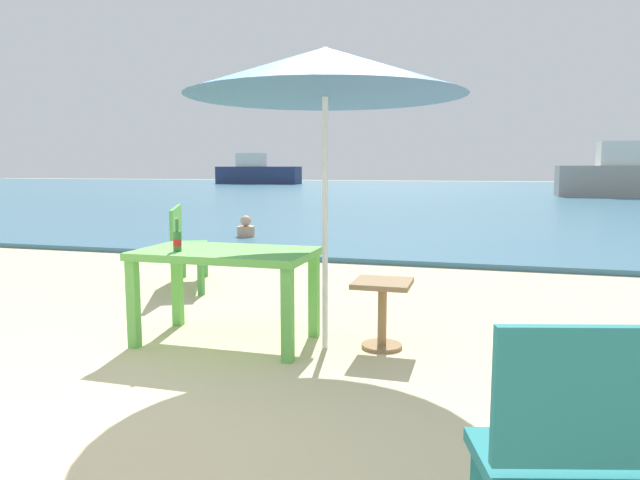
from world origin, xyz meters
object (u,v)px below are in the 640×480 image
Objects in this scene: patio_umbrella at (325,72)px; picnic_table_green at (226,263)px; beer_bottle_amber at (177,240)px; boat_fishing_trawler at (257,173)px; side_table_wood at (382,304)px; swimmer_person at (246,228)px; bench_green_left at (184,241)px; boat_sailboat at (636,177)px.

picnic_table_green is at bearing -176.53° from patio_umbrella.
patio_umbrella is (1.14, 0.23, 1.26)m from beer_bottle_amber.
boat_fishing_trawler reaches higher than beer_bottle_amber.
boat_fishing_trawler reaches higher than side_table_wood.
boat_fishing_trawler is (-13.48, 34.05, 0.74)m from swimmer_person.
picnic_table_green is 2.59× the size of side_table_wood.
picnic_table_green is 0.61× the size of patio_umbrella.
beer_bottle_amber is 1.72m from patio_umbrella.
boat_sailboat is (10.14, 23.21, 0.45)m from bench_green_left.
beer_bottle_amber reaches higher than bench_green_left.
bench_green_left is 40.92m from boat_fishing_trawler.
picnic_table_green is 1.13× the size of bench_green_left.
picnic_table_green is at bearing -68.37° from boat_fishing_trawler.
bench_green_left is at bearing -69.25° from boat_fishing_trawler.
side_table_wood is (0.43, 0.13, -1.76)m from patio_umbrella.
picnic_table_green is 26.60m from boat_sailboat.
picnic_table_green is 3.41× the size of swimmer_person.
boat_fishing_trawler is (-16.75, 40.13, -1.14)m from patio_umbrella.
swimmer_person is at bearing -68.39° from boat_fishing_trawler.
boat_sailboat reaches higher than side_table_wood.
beer_bottle_amber is 0.65× the size of swimmer_person.
boat_sailboat is (7.46, 24.95, 0.63)m from side_table_wood.
patio_umbrella reaches higher than picnic_table_green.
patio_umbrella is 1.85× the size of bench_green_left.
beer_bottle_amber is at bearing -166.93° from side_table_wood.
swimmer_person is at bearing -120.40° from boat_sailboat.
patio_umbrella reaches higher than beer_bottle_amber.
patio_umbrella is at bearing -67.35° from boat_fishing_trawler.
beer_bottle_amber is 1.69m from side_table_wood.
patio_umbrella is at bearing -61.79° from swimmer_person.
boat_fishing_trawler is at bearing 113.24° from side_table_wood.
picnic_table_green reaches higher than swimmer_person.
beer_bottle_amber is at bearing -71.43° from swimmer_person.
picnic_table_green is at bearing -109.09° from boat_sailboat.
swimmer_person is at bearing 118.21° from patio_umbrella.
boat_sailboat is at bearing 72.55° from patio_umbrella.
patio_umbrella reaches higher than side_table_wood.
beer_bottle_amber is at bearing -150.72° from picnic_table_green.
beer_bottle_amber is 0.12× the size of patio_umbrella.
swimmer_person is 0.06× the size of boat_fishing_trawler.
patio_umbrella reaches higher than swimmer_person.
patio_umbrella reaches higher than bench_green_left.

